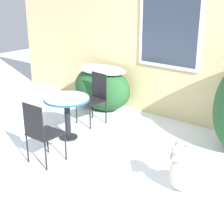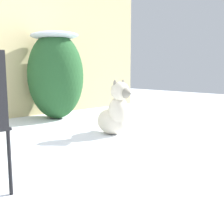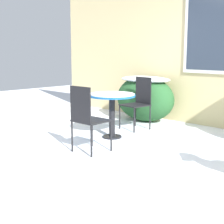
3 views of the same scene
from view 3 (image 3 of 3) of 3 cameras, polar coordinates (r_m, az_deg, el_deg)
ground_plane at (r=4.79m, az=3.31°, el=-6.43°), size 16.00×16.00×0.00m
house_wall at (r=6.41m, az=16.72°, el=9.57°), size 8.00×0.10×2.66m
shrub_left at (r=6.75m, az=5.48°, el=2.50°), size 1.28×0.80×0.89m
patio_table at (r=5.38m, az=-0.00°, el=1.73°), size 0.74×0.74×0.71m
patio_chair_near_table at (r=6.06m, az=4.39°, el=1.85°), size 0.46×0.46×0.91m
patio_chair_far_side at (r=4.59m, az=-4.14°, el=-0.77°), size 0.43×0.43×0.91m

